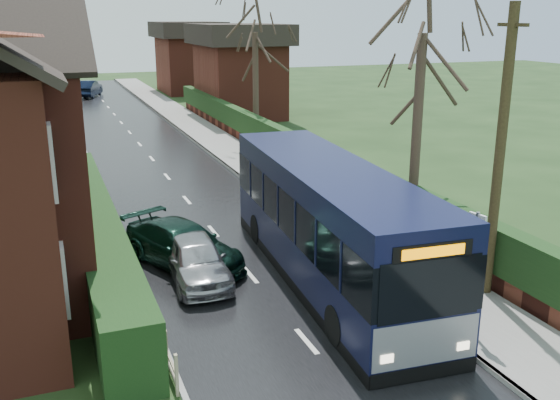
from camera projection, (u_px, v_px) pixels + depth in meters
name	position (u px, v px, depth m)	size (l,w,h in m)	color
ground	(275.00, 305.00, 15.83)	(140.00, 140.00, 0.00)	#2C461E
road	(187.00, 200.00, 24.78)	(6.00, 100.00, 0.02)	black
pavement	(286.00, 189.00, 26.22)	(2.50, 100.00, 0.14)	slate
kerb_right	(259.00, 191.00, 25.81)	(0.12, 100.00, 0.14)	gray
kerb_left	(108.00, 207.00, 23.72)	(0.12, 100.00, 0.10)	gray
front_hedge	(96.00, 233.00, 18.74)	(1.20, 16.00, 1.60)	#173213
picket_fence	(122.00, 240.00, 19.10)	(0.10, 16.00, 0.90)	gray
right_wall_hedge	(320.00, 164.00, 26.49)	(0.60, 50.00, 1.80)	maroon
bus	(329.00, 225.00, 16.91)	(3.18, 10.81, 3.24)	black
car_silver	(195.00, 259.00, 17.16)	(1.50, 3.72, 1.27)	#ABAAAF
car_green	(183.00, 246.00, 18.15)	(1.78, 4.38, 1.27)	black
car_distant	(88.00, 89.00, 56.12)	(1.56, 4.48, 1.48)	black
bus_stop_sign	(474.00, 255.00, 13.83)	(0.15, 0.45, 2.96)	slate
telegraph_pole	(499.00, 157.00, 15.29)	(0.25, 0.95, 7.39)	#2F2714
tree_right_near	(424.00, 18.00, 18.76)	(4.34, 4.34, 9.37)	#392B22
tree_right_far	(255.00, 24.00, 33.89)	(4.57, 4.57, 8.84)	#35281F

